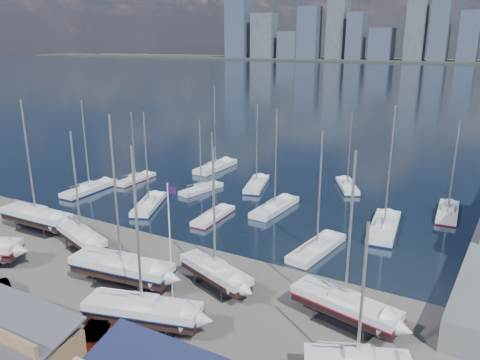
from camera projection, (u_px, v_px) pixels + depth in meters
The scene contains 24 objects.
ground at pixel (135, 279), 48.48m from camera, with size 1400.00×1400.00×0.00m, color #605E59.
water at pixel (456, 79), 306.99m from camera, with size 1400.00×600.00×0.40m, color #1A2C3C.
skyline at pixel (478, 27), 511.12m from camera, with size 639.14×43.80×107.69m.
sailboat_cradle_0 at pixel (36, 216), 59.88m from camera, with size 10.63×3.19×16.99m.
sailboat_cradle_2 at pixel (81, 236), 53.96m from camera, with size 9.02×5.04×14.33m.
sailboat_cradle_3 at pixel (121, 267), 46.32m from camera, with size 11.08×4.42×17.31m.
sailboat_cradle_4 at pixel (215, 271), 45.79m from camera, with size 9.04×5.29×14.39m.
sailboat_cradle_5 at pixel (143, 310), 39.02m from camera, with size 10.38×5.39×16.14m.
sailboat_cradle_6 at pixel (345, 305), 39.84m from camera, with size 9.95×4.66×15.56m.
sailboat_moored_0 at pixel (90, 190), 76.45m from camera, with size 3.20×10.46×15.53m.
sailboat_moored_1 at pixel (136, 180), 82.03m from camera, with size 2.59×8.60×12.78m.
sailboat_moored_2 at pixel (216, 168), 89.75m from camera, with size 3.18×11.09×16.71m.
sailboat_moored_3 at pixel (149, 206), 69.13m from camera, with size 6.51×10.24×14.88m.
sailboat_moored_4 at pixel (201, 190), 76.55m from camera, with size 3.83×8.51×12.42m.
sailboat_moored_5 at pixel (257, 185), 78.85m from camera, with size 5.43×10.16×14.64m.
sailboat_moored_6 at pixel (213, 217), 64.71m from camera, with size 2.74×8.59×12.71m.
sailboat_moored_7 at pixel (275, 208), 67.93m from camera, with size 3.39×10.38×15.48m.
sailboat_moored_8 at pixel (347, 187), 78.02m from camera, with size 6.38×9.11×13.41m.
sailboat_moored_9 at pixel (317, 250), 54.47m from camera, with size 4.01×10.18×14.96m.
sailboat_moored_10 at pixel (384, 229), 60.54m from camera, with size 4.47×11.68×17.03m.
sailboat_moored_11 at pixel (448, 213), 66.05m from camera, with size 3.19×9.60×14.14m.
car_b at pixel (2, 291), 44.75m from camera, with size 1.49×4.28×1.41m, color gray.
car_c at pixel (94, 337), 37.60m from camera, with size 2.67×5.78×1.61m, color gray.
flagpole at pixel (170, 234), 43.05m from camera, with size 1.02×0.12×11.47m.
Camera 1 is at (30.96, -42.52, 23.60)m, focal length 35.00 mm.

